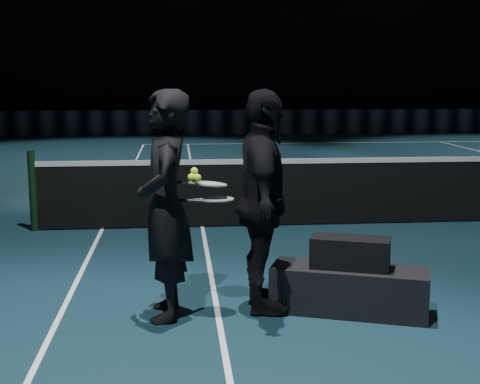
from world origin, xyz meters
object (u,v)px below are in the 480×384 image
object	(u,v)px
player_a	(165,206)
racket_lower	(217,199)
player_bench	(349,290)
racket_bag	(350,253)
racket_upper	(211,184)
tennis_balls	(194,176)
player_b	(263,202)

from	to	relation	value
player_a	racket_lower	xyz separation A→B (m)	(0.45, 0.04, 0.04)
racket_lower	player_bench	bearing A→B (deg)	-9.45
player_bench	racket_bag	size ratio (longest dim) A/B	2.00
player_bench	racket_upper	distance (m)	1.54
player_bench	racket_lower	distance (m)	1.42
racket_lower	tennis_balls	world-z (taller)	tennis_balls
racket_bag	racket_upper	bearing A→B (deg)	-166.11
player_a	racket_upper	world-z (taller)	player_a
player_a	player_bench	bearing A→B (deg)	87.26
player_a	racket_lower	size ratio (longest dim) A/B	2.89
racket_upper	tennis_balls	xyz separation A→B (m)	(-0.14, -0.05, 0.08)
tennis_balls	player_b	bearing A→B (deg)	4.38
racket_bag	tennis_balls	bearing A→B (deg)	-163.50
racket_upper	tennis_balls	distance (m)	0.17
racket_upper	tennis_balls	size ratio (longest dim) A/B	5.67
player_a	racket_lower	world-z (taller)	player_a
racket_bag	player_a	bearing A→B (deg)	-162.01
player_bench	player_b	xyz separation A→B (m)	(-0.76, 0.13, 0.78)
racket_lower	racket_upper	world-z (taller)	racket_upper
player_b	racket_lower	bearing A→B (deg)	98.19
player_bench	racket_lower	size ratio (longest dim) A/B	2.01
player_bench	racket_lower	xyz separation A→B (m)	(-1.16, 0.09, 0.82)
racket_bag	player_a	size ratio (longest dim) A/B	0.35
player_b	player_bench	bearing A→B (deg)	-96.15
player_a	racket_lower	bearing A→B (deg)	94.08
player_a	player_b	xyz separation A→B (m)	(0.85, 0.07, 0.00)
racket_bag	racket_upper	size ratio (longest dim) A/B	1.00
player_a	racket_bag	bearing A→B (deg)	87.26
racket_lower	racket_upper	bearing A→B (deg)	141.34
player_bench	racket_upper	xyz separation A→B (m)	(-1.21, 0.13, 0.95)
player_b	tennis_balls	size ratio (longest dim) A/B	16.40
player_bench	racket_bag	bearing A→B (deg)	0.00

